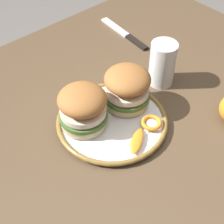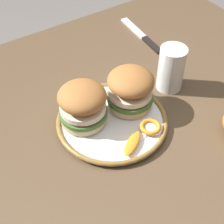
{
  "view_description": "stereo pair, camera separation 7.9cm",
  "coord_description": "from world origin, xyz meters",
  "px_view_note": "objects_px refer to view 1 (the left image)",
  "views": [
    {
      "loc": [
        0.39,
        0.37,
        1.33
      ],
      "look_at": [
        0.02,
        -0.05,
        0.75
      ],
      "focal_mm": 54.88,
      "sensor_mm": 36.0,
      "label": 1
    },
    {
      "loc": [
        0.33,
        0.41,
        1.33
      ],
      "look_at": [
        0.02,
        -0.05,
        0.75
      ],
      "focal_mm": 54.88,
      "sensor_mm": 36.0,
      "label": 2
    }
  ],
  "objects_px": {
    "dinner_plate": "(112,121)",
    "drinking_glass": "(162,66)",
    "sandwich_half_left": "(83,107)",
    "dining_table": "(132,153)",
    "table_knife": "(127,36)",
    "sandwich_half_right": "(127,87)"
  },
  "relations": [
    {
      "from": "dining_table",
      "to": "dinner_plate",
      "type": "height_order",
      "value": "dinner_plate"
    },
    {
      "from": "drinking_glass",
      "to": "sandwich_half_left",
      "type": "bearing_deg",
      "value": -1.36
    },
    {
      "from": "dining_table",
      "to": "sandwich_half_left",
      "type": "xyz_separation_m",
      "value": [
        0.08,
        -0.08,
        0.16
      ]
    },
    {
      "from": "drinking_glass",
      "to": "table_knife",
      "type": "height_order",
      "value": "drinking_glass"
    },
    {
      "from": "dining_table",
      "to": "dinner_plate",
      "type": "distance_m",
      "value": 0.11
    },
    {
      "from": "dinner_plate",
      "to": "sandwich_half_left",
      "type": "relative_size",
      "value": 2.12
    },
    {
      "from": "sandwich_half_right",
      "to": "dinner_plate",
      "type": "bearing_deg",
      "value": 15.38
    },
    {
      "from": "drinking_glass",
      "to": "sandwich_half_right",
      "type": "bearing_deg",
      "value": 4.64
    },
    {
      "from": "dining_table",
      "to": "sandwich_half_right",
      "type": "distance_m",
      "value": 0.18
    },
    {
      "from": "dinner_plate",
      "to": "sandwich_half_right",
      "type": "height_order",
      "value": "sandwich_half_right"
    },
    {
      "from": "dinner_plate",
      "to": "drinking_glass",
      "type": "height_order",
      "value": "drinking_glass"
    },
    {
      "from": "drinking_glass",
      "to": "table_knife",
      "type": "distance_m",
      "value": 0.24
    },
    {
      "from": "sandwich_half_left",
      "to": "drinking_glass",
      "type": "relative_size",
      "value": 1.04
    },
    {
      "from": "dining_table",
      "to": "sandwich_half_right",
      "type": "bearing_deg",
      "value": -121.12
    },
    {
      "from": "drinking_glass",
      "to": "table_knife",
      "type": "xyz_separation_m",
      "value": [
        -0.08,
        -0.22,
        -0.05
      ]
    },
    {
      "from": "sandwich_half_left",
      "to": "table_knife",
      "type": "height_order",
      "value": "sandwich_half_left"
    },
    {
      "from": "dining_table",
      "to": "drinking_glass",
      "type": "height_order",
      "value": "drinking_glass"
    },
    {
      "from": "dinner_plate",
      "to": "sandwich_half_left",
      "type": "bearing_deg",
      "value": -31.59
    },
    {
      "from": "table_knife",
      "to": "sandwich_half_right",
      "type": "bearing_deg",
      "value": 46.3
    },
    {
      "from": "sandwich_half_left",
      "to": "sandwich_half_right",
      "type": "height_order",
      "value": "same"
    },
    {
      "from": "sandwich_half_right",
      "to": "drinking_glass",
      "type": "xyz_separation_m",
      "value": [
        -0.14,
        -0.01,
        -0.02
      ]
    },
    {
      "from": "sandwich_half_right",
      "to": "table_knife",
      "type": "height_order",
      "value": "sandwich_half_right"
    }
  ]
}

